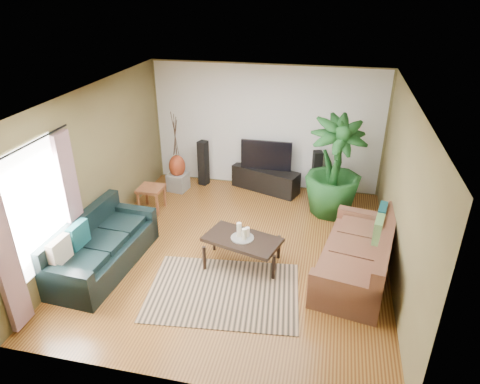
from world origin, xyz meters
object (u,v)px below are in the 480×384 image
(sofa_right, at_px, (357,251))
(potted_plant, at_px, (334,167))
(tv_stand, at_px, (265,179))
(sofa_left, at_px, (102,244))
(vase, at_px, (177,166))
(side_table, at_px, (152,198))
(speaker_right, at_px, (316,173))
(pedestal, at_px, (178,182))
(speaker_left, at_px, (203,163))
(television, at_px, (266,155))
(coffee_table, at_px, (242,251))

(sofa_right, bearing_deg, potted_plant, -156.90)
(tv_stand, bearing_deg, sofa_left, -102.00)
(sofa_left, height_order, vase, sofa_left)
(sofa_left, xyz_separation_m, side_table, (-0.01, 1.96, -0.17))
(sofa_left, bearing_deg, potted_plant, -49.71)
(tv_stand, bearing_deg, speaker_right, 19.76)
(potted_plant, relative_size, pedestal, 5.01)
(sofa_right, relative_size, speaker_right, 2.19)
(pedestal, relative_size, side_table, 0.78)
(vase, distance_m, side_table, 1.06)
(pedestal, height_order, side_table, side_table)
(speaker_left, xyz_separation_m, vase, (-0.47, -0.42, 0.06))
(potted_plant, distance_m, side_table, 3.67)
(sofa_right, distance_m, speaker_right, 2.80)
(television, relative_size, vase, 2.19)
(tv_stand, bearing_deg, speaker_left, -160.24)
(sofa_left, bearing_deg, speaker_left, -7.58)
(sofa_right, bearing_deg, pedestal, -110.55)
(television, bearing_deg, sofa_left, -121.76)
(speaker_right, height_order, side_table, speaker_right)
(potted_plant, bearing_deg, sofa_right, -77.40)
(television, xyz_separation_m, pedestal, (-1.89, -0.42, -0.63))
(television, bearing_deg, potted_plant, -27.07)
(potted_plant, bearing_deg, tv_stand, 152.93)
(sofa_right, bearing_deg, vase, -110.55)
(speaker_right, bearing_deg, sofa_right, -90.43)
(pedestal, distance_m, vase, 0.37)
(pedestal, bearing_deg, speaker_right, 8.05)
(tv_stand, relative_size, speaker_right, 1.49)
(sofa_left, relative_size, tv_stand, 1.40)
(sofa_right, bearing_deg, television, -134.56)
(sofa_left, xyz_separation_m, television, (2.09, 3.37, 0.40))
(sofa_left, relative_size, speaker_left, 2.04)
(speaker_right, distance_m, potted_plant, 0.95)
(tv_stand, xyz_separation_m, potted_plant, (1.44, -0.74, 0.73))
(potted_plant, bearing_deg, speaker_right, 115.26)
(side_table, bearing_deg, television, 33.96)
(sofa_left, bearing_deg, speaker_right, -39.77)
(speaker_left, xyz_separation_m, speaker_right, (2.52, 0.00, -0.01))
(television, distance_m, side_table, 2.59)
(tv_stand, bearing_deg, sofa_right, -35.29)
(pedestal, bearing_deg, coffee_table, -50.51)
(speaker_right, distance_m, pedestal, 3.03)
(sofa_right, bearing_deg, speaker_right, -153.25)
(speaker_left, distance_m, potted_plant, 3.00)
(sofa_right, bearing_deg, sofa_left, -69.78)
(speaker_left, distance_m, vase, 0.63)
(vase, bearing_deg, side_table, -101.67)
(speaker_right, xyz_separation_m, pedestal, (-2.99, -0.42, -0.30))
(speaker_left, xyz_separation_m, pedestal, (-0.47, -0.42, -0.32))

